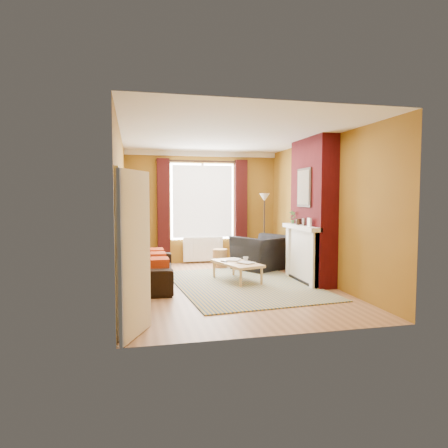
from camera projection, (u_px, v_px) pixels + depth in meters
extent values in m
plane|color=#8E6240|center=(227.00, 286.00, 7.50)|extent=(5.50, 5.50, 0.00)
cube|color=#8B611A|center=(202.00, 207.00, 10.08)|extent=(3.80, 0.02, 2.80)
cube|color=#8B611A|center=(280.00, 220.00, 4.73)|extent=(3.80, 0.02, 2.80)
cube|color=#8B611A|center=(321.00, 211.00, 7.82)|extent=(0.02, 5.50, 2.80)
cube|color=#8B611A|center=(122.00, 212.00, 6.99)|extent=(0.02, 5.50, 2.80)
cube|color=white|center=(227.00, 135.00, 7.31)|extent=(3.80, 5.50, 0.01)
cube|color=#43090C|center=(313.00, 211.00, 7.78)|extent=(0.35, 1.40, 2.80)
cube|color=white|center=(303.00, 254.00, 7.80)|extent=(0.12, 1.30, 1.10)
cube|color=white|center=(301.00, 227.00, 7.75)|extent=(0.22, 1.40, 0.08)
cube|color=white|center=(315.00, 260.00, 7.23)|extent=(0.16, 0.14, 1.04)
cube|color=white|center=(291.00, 252.00, 8.36)|extent=(0.16, 0.14, 1.04)
cube|color=black|center=(304.00, 259.00, 7.81)|extent=(0.06, 0.80, 0.90)
cube|color=black|center=(303.00, 280.00, 7.84)|extent=(0.20, 1.00, 0.06)
cube|color=white|center=(309.00, 222.00, 7.41)|extent=(0.03, 0.12, 0.16)
cube|color=black|center=(304.00, 222.00, 7.65)|extent=(0.03, 0.10, 0.14)
cylinder|color=black|center=(298.00, 222.00, 7.89)|extent=(0.10, 0.10, 0.12)
cube|color=black|center=(304.00, 188.00, 7.71)|extent=(0.03, 0.60, 0.75)
cube|color=#AD663A|center=(303.00, 188.00, 7.71)|extent=(0.01, 0.52, 0.66)
cube|color=white|center=(202.00, 154.00, 9.95)|extent=(3.80, 0.08, 0.12)
cube|color=white|center=(202.00, 202.00, 10.04)|extent=(1.60, 0.04, 1.90)
cube|color=white|center=(203.00, 202.00, 10.00)|extent=(1.50, 0.02, 1.80)
cube|color=white|center=(203.00, 202.00, 10.02)|extent=(0.06, 0.04, 1.90)
cube|color=#340C0B|center=(164.00, 210.00, 9.75)|extent=(0.30, 0.16, 2.50)
cube|color=#340C0B|center=(241.00, 209.00, 10.18)|extent=(0.30, 0.16, 2.50)
cylinder|color=black|center=(203.00, 161.00, 9.88)|extent=(2.30, 0.05, 0.05)
cube|color=white|center=(203.00, 249.00, 10.06)|extent=(1.00, 0.10, 0.60)
cube|color=white|center=(186.00, 250.00, 9.90)|extent=(0.04, 0.03, 0.56)
cube|color=white|center=(190.00, 250.00, 9.92)|extent=(0.04, 0.03, 0.56)
cube|color=white|center=(194.00, 250.00, 9.95)|extent=(0.04, 0.03, 0.56)
cube|color=white|center=(199.00, 250.00, 9.97)|extent=(0.04, 0.03, 0.56)
cube|color=white|center=(203.00, 249.00, 10.00)|extent=(0.04, 0.03, 0.56)
cube|color=white|center=(207.00, 249.00, 10.02)|extent=(0.04, 0.03, 0.56)
cube|color=white|center=(212.00, 249.00, 10.04)|extent=(0.04, 0.03, 0.56)
cube|color=white|center=(216.00, 249.00, 10.07)|extent=(0.04, 0.03, 0.56)
cube|color=white|center=(220.00, 249.00, 10.09)|extent=(0.04, 0.03, 0.56)
cube|color=black|center=(123.00, 192.00, 6.87)|extent=(0.04, 0.44, 0.58)
cube|color=orange|center=(124.00, 192.00, 6.88)|extent=(0.01, 0.38, 0.52)
cube|color=black|center=(124.00, 193.00, 7.50)|extent=(0.04, 0.44, 0.58)
cube|color=green|center=(125.00, 193.00, 7.51)|extent=(0.01, 0.38, 0.52)
cube|color=black|center=(124.00, 193.00, 8.14)|extent=(0.04, 0.44, 0.58)
cube|color=#BE582F|center=(126.00, 193.00, 8.14)|extent=(0.01, 0.38, 0.52)
cube|color=white|center=(119.00, 251.00, 5.02)|extent=(0.05, 0.94, 2.06)
cube|color=black|center=(121.00, 251.00, 5.03)|extent=(0.02, 0.80, 1.98)
cube|color=white|center=(135.00, 254.00, 4.72)|extent=(0.37, 0.74, 1.98)
imported|color=#427C37|center=(293.00, 217.00, 8.18)|extent=(0.14, 0.10, 0.27)
cube|color=#AF300E|center=(159.00, 263.00, 7.05)|extent=(0.34, 0.40, 0.16)
cube|color=#AF300E|center=(157.00, 257.00, 7.73)|extent=(0.34, 0.40, 0.16)
cube|color=#AF300E|center=(155.00, 253.00, 8.31)|extent=(0.34, 0.40, 0.16)
cube|color=#2F5282|center=(243.00, 284.00, 7.59)|extent=(2.75, 3.60, 0.02)
imported|color=black|center=(149.00, 267.00, 7.61)|extent=(1.04, 2.31, 0.66)
imported|color=black|center=(263.00, 253.00, 9.17)|extent=(1.56, 1.51, 0.77)
cube|color=#D9B57D|center=(237.00, 263.00, 7.85)|extent=(0.88, 1.27, 0.05)
cylinder|color=#D9B57D|center=(241.00, 279.00, 7.30)|extent=(0.06, 0.06, 0.34)
cylinder|color=#D9B57D|center=(262.00, 277.00, 7.53)|extent=(0.06, 0.06, 0.34)
cylinder|color=#D9B57D|center=(214.00, 270.00, 8.21)|extent=(0.06, 0.06, 0.34)
cylinder|color=#D9B57D|center=(233.00, 268.00, 8.43)|extent=(0.06, 0.06, 0.34)
cylinder|color=#9A7043|center=(220.00, 258.00, 9.46)|extent=(0.40, 0.40, 0.43)
cylinder|color=black|center=(264.00, 264.00, 9.88)|extent=(0.32, 0.32, 0.03)
cylinder|color=black|center=(264.00, 231.00, 9.82)|extent=(0.03, 0.03, 1.61)
cone|color=beige|center=(264.00, 197.00, 9.76)|extent=(0.32, 0.32, 0.19)
imported|color=#999999|center=(243.00, 263.00, 7.63)|extent=(0.35, 0.37, 0.03)
imported|color=#999999|center=(228.00, 260.00, 8.10)|extent=(0.37, 0.41, 0.03)
imported|color=#999999|center=(246.00, 259.00, 7.89)|extent=(0.11, 0.11, 0.10)
cube|color=black|center=(224.00, 261.00, 7.89)|extent=(0.11, 0.15, 0.02)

